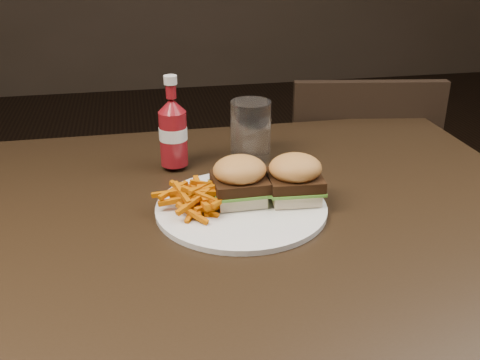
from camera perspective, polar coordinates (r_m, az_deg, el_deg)
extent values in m
cube|color=black|center=(0.91, -4.85, -4.53)|extent=(1.20, 0.80, 0.04)
cube|color=black|center=(1.66, 10.51, -2.33)|extent=(0.44, 0.44, 0.04)
cylinder|color=white|center=(0.90, 0.12, -2.85)|extent=(0.28, 0.28, 0.01)
cube|color=beige|center=(0.91, -0.04, -1.56)|extent=(0.08, 0.07, 0.02)
cube|color=#F3E7B4|center=(0.92, 5.53, -1.34)|extent=(0.08, 0.08, 0.02)
cylinder|color=maroon|center=(1.05, -6.78, 4.23)|extent=(0.06, 0.06, 0.10)
cylinder|color=white|center=(1.09, 1.08, 4.90)|extent=(0.10, 0.10, 0.12)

